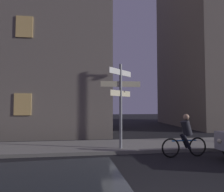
# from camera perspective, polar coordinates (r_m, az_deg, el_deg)

# --- Properties ---
(sidewalk_kerb) EXTENTS (40.00, 2.59, 0.14)m
(sidewalk_kerb) POSITION_cam_1_polar(r_m,az_deg,el_deg) (9.30, 2.45, -14.34)
(sidewalk_kerb) COLOR gray
(sidewalk_kerb) RESTS_ON ground_plane
(signpost) EXTENTS (1.71, 1.13, 3.56)m
(signpost) POSITION_cam_1_polar(r_m,az_deg,el_deg) (8.30, 2.54, -0.19)
(signpost) COLOR gray
(signpost) RESTS_ON sidewalk_kerb
(cyclist) EXTENTS (1.82, 0.34, 1.61)m
(cyclist) POSITION_cam_1_polar(r_m,az_deg,el_deg) (8.04, 20.60, -11.10)
(cyclist) COLOR black
(cyclist) RESTS_ON ground_plane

